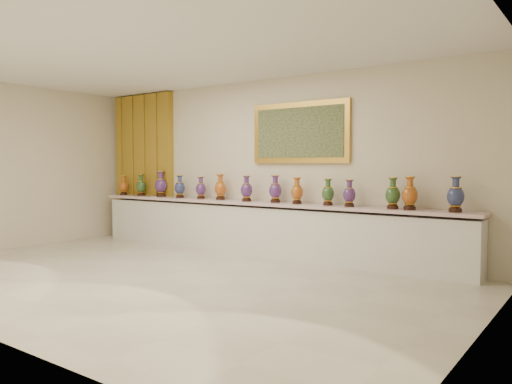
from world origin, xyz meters
The scene contains 18 objects.
ground centered at (0.00, 0.00, 0.00)m, with size 8.00×8.00×0.00m, color beige.
room centered at (-2.43, 2.44, 1.59)m, with size 8.00×8.00×8.00m.
counter centered at (0.00, 2.27, 0.44)m, with size 7.28×0.48×0.90m.
vase_0 centered at (-3.43, 2.23, 1.08)m, with size 0.21×0.21×0.41m.
vase_1 centered at (-2.89, 2.23, 1.10)m, with size 0.25×0.25×0.44m.
vase_2 centered at (-2.36, 2.28, 1.13)m, with size 0.29×0.29×0.51m.
vase_3 centered at (-1.81, 2.24, 1.10)m, with size 0.22×0.22×0.44m.
vase_4 centered at (-1.30, 2.27, 1.08)m, with size 0.20×0.20×0.41m.
vase_5 centered at (-0.83, 2.28, 1.11)m, with size 0.24×0.24×0.46m.
vase_6 centered at (-0.19, 2.22, 1.10)m, with size 0.26×0.26×0.44m.
vase_7 centered at (0.35, 2.29, 1.10)m, with size 0.27×0.27×0.46m.
vase_8 centered at (0.80, 2.25, 1.09)m, with size 0.24×0.24×0.43m.
vase_9 centered at (1.34, 2.28, 1.09)m, with size 0.20×0.20×0.41m.
vase_10 centered at (1.72, 2.24, 1.08)m, with size 0.21×0.21×0.41m.
vase_11 centered at (2.39, 2.23, 1.10)m, with size 0.26×0.26×0.45m.
vase_12 centered at (2.64, 2.23, 1.11)m, with size 0.26×0.26×0.47m.
vase_13 centered at (3.24, 2.23, 1.11)m, with size 0.23×0.23×0.48m.
label_card centered at (-2.43, 2.13, 0.90)m, with size 0.10×0.06×0.00m, color white.
Camera 1 is at (4.94, -4.62, 1.51)m, focal length 35.00 mm.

